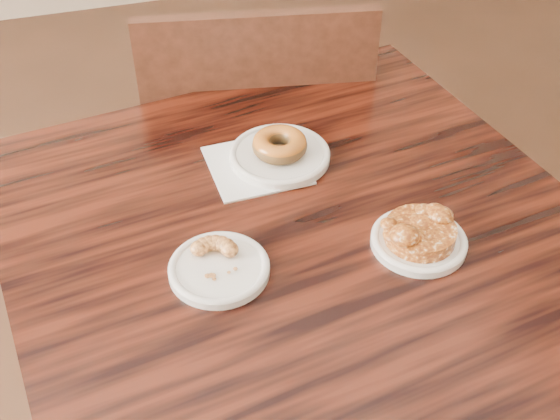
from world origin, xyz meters
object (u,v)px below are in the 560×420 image
object	(u,v)px
cafe_table	(296,372)
apple_fritter	(421,230)
glazed_donut	(280,145)
chair_far	(253,144)
cruller_fragment	(218,261)

from	to	relation	value
cafe_table	apple_fritter	bearing A→B (deg)	-38.56
cafe_table	glazed_donut	distance (m)	0.44
chair_far	apple_fritter	bearing A→B (deg)	105.55
apple_fritter	cruller_fragment	world-z (taller)	apple_fritter
chair_far	apple_fritter	world-z (taller)	chair_far
chair_far	cruller_fragment	distance (m)	0.80
glazed_donut	apple_fritter	distance (m)	0.29
apple_fritter	cafe_table	bearing A→B (deg)	149.66
apple_fritter	cruller_fragment	size ratio (longest dim) A/B	1.65
chair_far	apple_fritter	size ratio (longest dim) A/B	6.23
glazed_donut	apple_fritter	size ratio (longest dim) A/B	0.65
glazed_donut	cruller_fragment	bearing A→B (deg)	-125.17
glazed_donut	cruller_fragment	size ratio (longest dim) A/B	1.08
cafe_table	glazed_donut	world-z (taller)	glazed_donut
chair_far	apple_fritter	distance (m)	0.80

